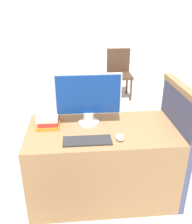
{
  "coord_description": "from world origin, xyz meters",
  "views": [
    {
      "loc": [
        -0.22,
        -1.58,
        1.78
      ],
      "look_at": [
        -0.05,
        0.31,
        0.91
      ],
      "focal_mm": 40.0,
      "sensor_mm": 36.0,
      "label": 1
    }
  ],
  "objects_px": {
    "keyboard": "(87,141)",
    "far_chair": "(119,71)",
    "book_stack": "(48,119)",
    "monitor": "(88,99)",
    "mouse": "(120,138)"
  },
  "relations": [
    {
      "from": "book_stack",
      "to": "far_chair",
      "type": "bearing_deg",
      "value": 66.65
    },
    {
      "from": "monitor",
      "to": "mouse",
      "type": "relative_size",
      "value": 5.93
    },
    {
      "from": "mouse",
      "to": "book_stack",
      "type": "bearing_deg",
      "value": 152.41
    },
    {
      "from": "monitor",
      "to": "mouse",
      "type": "xyz_separation_m",
      "value": [
        0.24,
        -0.31,
        -0.23
      ]
    },
    {
      "from": "keyboard",
      "to": "mouse",
      "type": "relative_size",
      "value": 3.96
    },
    {
      "from": "keyboard",
      "to": "book_stack",
      "type": "relative_size",
      "value": 1.47
    },
    {
      "from": "keyboard",
      "to": "far_chair",
      "type": "xyz_separation_m",
      "value": [
        0.76,
        2.85,
        -0.22
      ]
    },
    {
      "from": "far_chair",
      "to": "mouse",
      "type": "bearing_deg",
      "value": -71.91
    },
    {
      "from": "monitor",
      "to": "far_chair",
      "type": "bearing_deg",
      "value": 73.95
    },
    {
      "from": "monitor",
      "to": "far_chair",
      "type": "xyz_separation_m",
      "value": [
        0.73,
        2.54,
        -0.46
      ]
    },
    {
      "from": "mouse",
      "to": "far_chair",
      "type": "bearing_deg",
      "value": 80.17
    },
    {
      "from": "monitor",
      "to": "mouse",
      "type": "bearing_deg",
      "value": -52.32
    },
    {
      "from": "monitor",
      "to": "far_chair",
      "type": "relative_size",
      "value": 0.65
    },
    {
      "from": "book_stack",
      "to": "far_chair",
      "type": "height_order",
      "value": "far_chair"
    },
    {
      "from": "monitor",
      "to": "far_chair",
      "type": "distance_m",
      "value": 2.68
    }
  ]
}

